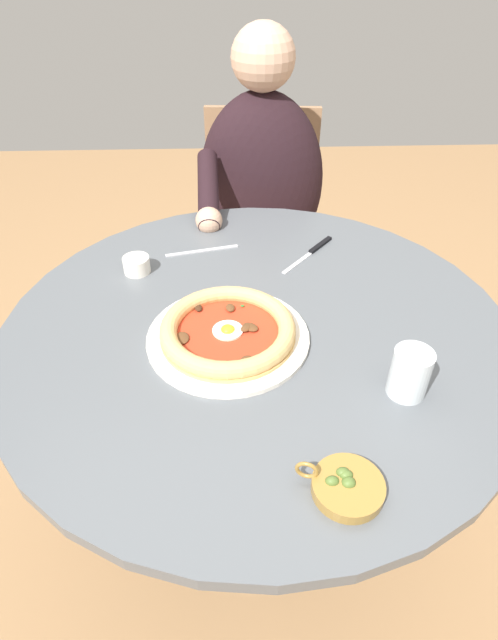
% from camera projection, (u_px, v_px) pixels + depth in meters
% --- Properties ---
extents(ground_plane, '(6.00, 6.00, 0.02)m').
position_uv_depth(ground_plane, '(255.00, 521.00, 1.48)').
color(ground_plane, '#9E754C').
extents(dining_table, '(1.02, 1.02, 0.74)m').
position_uv_depth(dining_table, '(257.00, 371.00, 1.09)').
color(dining_table, '#565B60').
rests_on(dining_table, ground).
extents(pizza_on_plate, '(0.31, 0.31, 0.04)m').
position_uv_depth(pizza_on_plate, '(228.00, 332.00, 0.96)').
color(pizza_on_plate, white).
rests_on(pizza_on_plate, dining_table).
extents(water_glass, '(0.07, 0.07, 0.09)m').
position_uv_depth(water_glass, '(409.00, 375.00, 0.84)').
color(water_glass, silver).
rests_on(water_glass, dining_table).
extents(steak_knife, '(0.14, 0.16, 0.01)m').
position_uv_depth(steak_knife, '(315.00, 250.00, 1.22)').
color(steak_knife, silver).
rests_on(steak_knife, dining_table).
extents(ramekin_capers, '(0.06, 0.06, 0.04)m').
position_uv_depth(ramekin_capers, '(137.00, 264.00, 1.14)').
color(ramekin_capers, white).
rests_on(ramekin_capers, dining_table).
extents(olive_pan, '(0.13, 0.10, 0.04)m').
position_uv_depth(olive_pan, '(346.00, 486.00, 0.71)').
color(olive_pan, olive).
rests_on(olive_pan, dining_table).
extents(fork_utensil, '(0.18, 0.05, 0.00)m').
position_uv_depth(fork_utensil, '(202.00, 251.00, 1.22)').
color(fork_utensil, '#BCBCC1').
rests_on(fork_utensil, dining_table).
extents(diner_person, '(0.39, 0.49, 1.17)m').
position_uv_depth(diner_person, '(260.00, 242.00, 1.69)').
color(diner_person, '#282833').
rests_on(diner_person, ground).
extents(cafe_chair_diner, '(0.46, 0.46, 0.88)m').
position_uv_depth(cafe_chair_diner, '(261.00, 217.00, 1.79)').
color(cafe_chair_diner, '#957050').
rests_on(cafe_chair_diner, ground).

